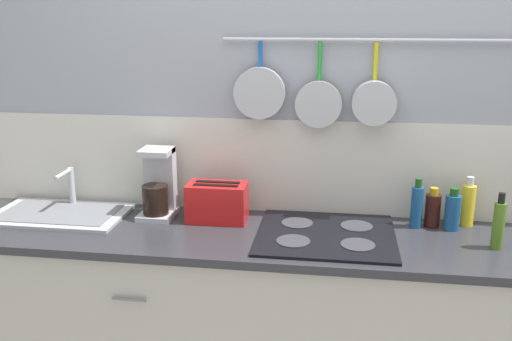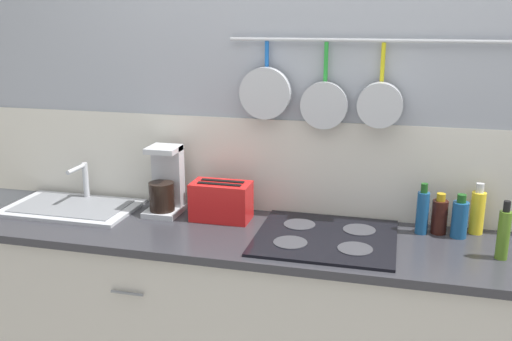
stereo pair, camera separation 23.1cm
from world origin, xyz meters
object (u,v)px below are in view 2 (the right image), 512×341
bottle_vinegar (504,234)px  bottle_dish_soap (439,216)px  bottle_cooking_wine (460,218)px  bottle_olive_oil (477,211)px  bottle_sesame_oil (422,212)px  toaster (221,201)px  coffee_maker (166,185)px

bottle_vinegar → bottle_dish_soap: bearing=135.5°
bottle_cooking_wine → bottle_olive_oil: (0.07, 0.06, 0.02)m
bottle_sesame_oil → bottle_dish_soap: 0.08m
bottle_sesame_oil → bottle_olive_oil: same height
toaster → bottle_dish_soap: bearing=4.2°
coffee_maker → bottle_sesame_oil: 1.14m
bottle_dish_soap → coffee_maker: bearing=-178.3°
bottle_olive_oil → bottle_dish_soap: bearing=-166.1°
coffee_maker → bottle_cooking_wine: (1.29, 0.01, -0.05)m
coffee_maker → bottle_olive_oil: (1.36, 0.07, -0.03)m
coffee_maker → toaster: 0.28m
bottle_cooking_wine → bottle_vinegar: bearing=-53.3°
bottle_dish_soap → bottle_olive_oil: bottle_olive_oil is taller
bottle_dish_soap → bottle_olive_oil: (0.15, 0.04, 0.02)m
coffee_maker → toaster: (0.28, -0.03, -0.04)m
bottle_dish_soap → bottle_vinegar: 0.30m
bottle_cooking_wine → bottle_dish_soap: bearing=161.3°
bottle_sesame_oil → bottle_olive_oil: bearing=14.7°
toaster → bottle_vinegar: bearing=-7.1°
bottle_olive_oil → bottle_vinegar: (0.06, -0.25, 0.00)m
coffee_maker → bottle_cooking_wine: coffee_maker is taller
toaster → bottle_vinegar: size_ratio=1.22×
coffee_maker → toaster: size_ratio=1.12×
bottle_cooking_wine → bottle_olive_oil: 0.10m
bottle_sesame_oil → bottle_vinegar: bearing=-33.8°
bottle_sesame_oil → bottle_cooking_wine: 0.15m
bottle_sesame_oil → bottle_vinegar: (0.29, -0.19, 0.00)m
toaster → bottle_vinegar: 1.16m
toaster → bottle_sesame_oil: bearing=3.2°
bottle_dish_soap → bottle_vinegar: bearing=-44.5°
bottle_dish_soap → bottle_cooking_wine: (0.08, -0.03, 0.00)m
bottle_cooking_wine → bottle_vinegar: size_ratio=0.81×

